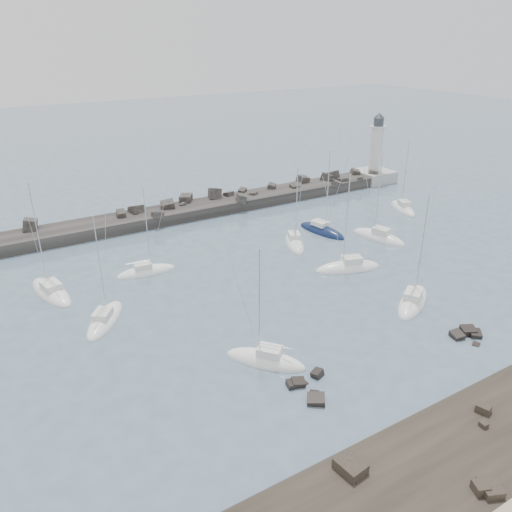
{
  "coord_description": "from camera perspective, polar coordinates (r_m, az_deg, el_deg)",
  "views": [
    {
      "loc": [
        -25.94,
        -36.37,
        28.37
      ],
      "look_at": [
        2.99,
        12.0,
        3.05
      ],
      "focal_mm": 35.0,
      "sensor_mm": 36.0,
      "label": 1
    }
  ],
  "objects": [
    {
      "name": "rock_shelf",
      "position": [
        40.73,
        22.51,
        -22.26
      ],
      "size": [
        140.0,
        12.67,
        1.88
      ],
      "color": "black",
      "rests_on": "ground"
    },
    {
      "name": "ground",
      "position": [
        52.92,
        3.93,
        -8.29
      ],
      "size": [
        400.0,
        400.0,
        0.0
      ],
      "primitive_type": "plane",
      "color": "slate",
      "rests_on": "ground"
    },
    {
      "name": "sailboat_5",
      "position": [
        47.95,
        1.11,
        -11.87
      ],
      "size": [
        6.86,
        7.6,
        12.58
      ],
      "color": "white",
      "rests_on": "ground"
    },
    {
      "name": "sailboat_3",
      "position": [
        56.34,
        -16.87,
        -7.05
      ],
      "size": [
        6.78,
        7.98,
        12.72
      ],
      "color": "white",
      "rests_on": "ground"
    },
    {
      "name": "lighthouse",
      "position": [
        107.19,
        13.37,
        9.9
      ],
      "size": [
        7.0,
        7.0,
        14.6
      ],
      "color": "#A4A59F",
      "rests_on": "ground"
    },
    {
      "name": "sailboat_10",
      "position": [
        77.3,
        13.81,
        2.05
      ],
      "size": [
        4.88,
        9.19,
        14.03
      ],
      "color": "white",
      "rests_on": "ground"
    },
    {
      "name": "sailboat_9",
      "position": [
        66.42,
        10.47,
        -1.38
      ],
      "size": [
        9.2,
        5.42,
        14.01
      ],
      "color": "white",
      "rests_on": "ground"
    },
    {
      "name": "sailboat_7",
      "position": [
        60.01,
        17.46,
        -5.08
      ],
      "size": [
        8.81,
        6.73,
        13.84
      ],
      "color": "white",
      "rests_on": "ground"
    },
    {
      "name": "sailboat_12",
      "position": [
        91.28,
        16.42,
        5.18
      ],
      "size": [
        5.27,
        8.46,
        12.99
      ],
      "color": "white",
      "rests_on": "ground"
    },
    {
      "name": "sailboat_6",
      "position": [
        73.16,
        4.41,
        1.43
      ],
      "size": [
        5.41,
        8.1,
        12.52
      ],
      "color": "white",
      "rests_on": "ground"
    },
    {
      "name": "rock_cluster_far",
      "position": [
        56.01,
        22.84,
        -8.23
      ],
      "size": [
        3.4,
        3.3,
        1.45
      ],
      "color": "black",
      "rests_on": "ground"
    },
    {
      "name": "sailboat_8",
      "position": [
        78.24,
        7.52,
        2.83
      ],
      "size": [
        4.24,
        9.1,
        13.86
      ],
      "color": "#0F1B3E",
      "rests_on": "ground"
    },
    {
      "name": "rock_cluster_near",
      "position": [
        44.87,
        6.16,
        -15.09
      ],
      "size": [
        4.04,
        4.34,
        1.46
      ],
      "color": "black",
      "rests_on": "ground"
    },
    {
      "name": "sailboat_4",
      "position": [
        65.87,
        -12.44,
        -1.81
      ],
      "size": [
        7.8,
        3.04,
        12.05
      ],
      "color": "white",
      "rests_on": "ground"
    },
    {
      "name": "breakwater",
      "position": [
        81.76,
        -15.51,
        3.2
      ],
      "size": [
        115.0,
        7.75,
        5.22
      ],
      "color": "#292624",
      "rests_on": "ground"
    },
    {
      "name": "sailboat_1",
      "position": [
        64.19,
        -22.36,
        -3.88
      ],
      "size": [
        4.71,
        9.58,
        14.43
      ],
      "color": "white",
      "rests_on": "ground"
    }
  ]
}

